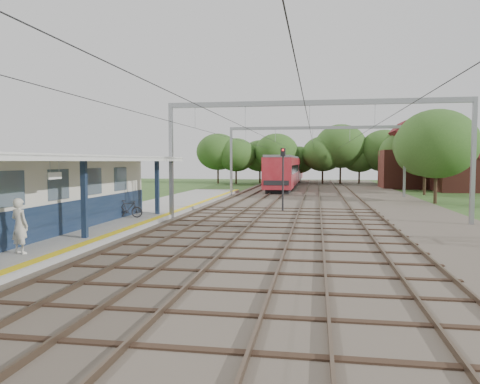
# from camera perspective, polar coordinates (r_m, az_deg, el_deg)

# --- Properties ---
(ground) EXTENTS (160.00, 160.00, 0.00)m
(ground) POSITION_cam_1_polar(r_m,az_deg,el_deg) (13.07, -7.32, -11.97)
(ground) COLOR #2D4C1E
(ground) RESTS_ON ground
(ballast_bed) EXTENTS (18.00, 90.00, 0.10)m
(ballast_bed) POSITION_cam_1_polar(r_m,az_deg,el_deg) (42.20, 9.79, -1.04)
(ballast_bed) COLOR #473D33
(ballast_bed) RESTS_ON ground
(platform) EXTENTS (5.00, 52.00, 0.35)m
(platform) POSITION_cam_1_polar(r_m,az_deg,el_deg) (28.53, -13.74, -3.12)
(platform) COLOR gray
(platform) RESTS_ON ground
(yellow_stripe) EXTENTS (0.45, 52.00, 0.01)m
(yellow_stripe) POSITION_cam_1_polar(r_m,az_deg,el_deg) (27.71, -9.45, -2.89)
(yellow_stripe) COLOR yellow
(yellow_stripe) RESTS_ON platform
(station_building) EXTENTS (3.41, 18.00, 3.40)m
(station_building) POSITION_cam_1_polar(r_m,az_deg,el_deg) (22.84, -23.92, -0.31)
(station_building) COLOR beige
(station_building) RESTS_ON platform
(canopy) EXTENTS (6.40, 20.00, 3.44)m
(canopy) POSITION_cam_1_polar(r_m,az_deg,el_deg) (21.35, -23.01, 3.75)
(canopy) COLOR #122139
(canopy) RESTS_ON platform
(rail_tracks) EXTENTS (11.80, 88.00, 0.15)m
(rail_tracks) POSITION_cam_1_polar(r_m,az_deg,el_deg) (42.24, 6.40, -0.83)
(rail_tracks) COLOR brown
(rail_tracks) RESTS_ON ballast_bed
(catenary_system) EXTENTS (17.22, 88.00, 7.00)m
(catenary_system) POSITION_cam_1_polar(r_m,az_deg,el_deg) (37.39, 9.00, 6.74)
(catenary_system) COLOR gray
(catenary_system) RESTS_ON ground
(tree_band) EXTENTS (31.72, 30.88, 8.82)m
(tree_band) POSITION_cam_1_polar(r_m,az_deg,el_deg) (69.19, 9.53, 4.85)
(tree_band) COLOR #382619
(tree_band) RESTS_ON ground
(house_near) EXTENTS (7.00, 6.12, 7.89)m
(house_near) POSITION_cam_1_polar(r_m,az_deg,el_deg) (60.60, 26.01, 2.86)
(house_near) COLOR brown
(house_near) RESTS_ON ground
(house_far) EXTENTS (8.00, 6.12, 8.66)m
(house_far) POSITION_cam_1_polar(r_m,az_deg,el_deg) (65.24, 20.28, 3.26)
(house_far) COLOR brown
(house_far) RESTS_ON ground
(person) EXTENTS (0.80, 0.64, 1.93)m
(person) POSITION_cam_1_polar(r_m,az_deg,el_deg) (17.85, -25.28, -3.76)
(person) COLOR beige
(person) RESTS_ON platform
(bicycle) EXTENTS (1.69, 0.69, 0.99)m
(bicycle) POSITION_cam_1_polar(r_m,az_deg,el_deg) (27.19, -13.49, -2.03)
(bicycle) COLOR black
(bicycle) RESTS_ON platform
(train) EXTENTS (3.15, 39.23, 4.12)m
(train) POSITION_cam_1_polar(r_m,az_deg,el_deg) (68.22, 5.85, 2.69)
(train) COLOR black
(train) RESTS_ON ballast_bed
(signal_post) EXTENTS (0.34, 0.30, 4.44)m
(signal_post) POSITION_cam_1_polar(r_m,az_deg,el_deg) (32.19, 5.26, 2.47)
(signal_post) COLOR black
(signal_post) RESTS_ON ground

